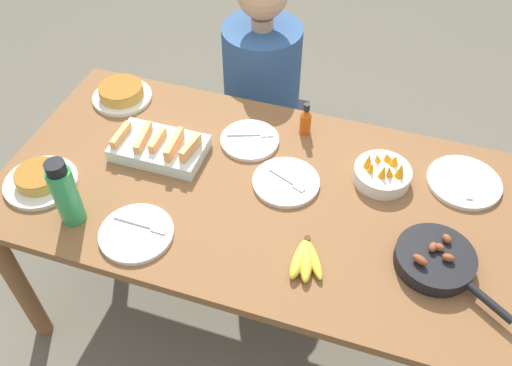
% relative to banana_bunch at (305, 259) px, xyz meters
% --- Properties ---
extents(ground_plane, '(14.00, 14.00, 0.00)m').
position_rel_banana_bunch_xyz_m(ground_plane, '(-0.24, 0.24, -0.78)').
color(ground_plane, '#666051').
extents(dining_table, '(1.78, 0.92, 0.77)m').
position_rel_banana_bunch_xyz_m(dining_table, '(-0.24, 0.24, -0.11)').
color(dining_table, brown).
rests_on(dining_table, ground_plane).
extents(banana_bunch, '(0.12, 0.17, 0.04)m').
position_rel_banana_bunch_xyz_m(banana_bunch, '(0.00, 0.00, 0.00)').
color(banana_bunch, yellow).
rests_on(banana_bunch, dining_table).
extents(melon_tray, '(0.33, 0.20, 0.10)m').
position_rel_banana_bunch_xyz_m(melon_tray, '(-0.62, 0.30, 0.01)').
color(melon_tray, silver).
rests_on(melon_tray, dining_table).
extents(skillet, '(0.35, 0.28, 0.08)m').
position_rel_banana_bunch_xyz_m(skillet, '(0.38, 0.11, 0.01)').
color(skillet, black).
rests_on(skillet, dining_table).
extents(frittata_plate_center, '(0.24, 0.24, 0.06)m').
position_rel_banana_bunch_xyz_m(frittata_plate_center, '(-0.91, 0.55, 0.01)').
color(frittata_plate_center, silver).
rests_on(frittata_plate_center, dining_table).
extents(frittata_plate_side, '(0.25, 0.25, 0.06)m').
position_rel_banana_bunch_xyz_m(frittata_plate_side, '(-0.95, 0.03, 0.00)').
color(frittata_plate_side, silver).
rests_on(frittata_plate_side, dining_table).
extents(empty_plate_near_front, '(0.23, 0.23, 0.02)m').
position_rel_banana_bunch_xyz_m(empty_plate_near_front, '(-0.15, 0.30, -0.01)').
color(empty_plate_near_front, silver).
rests_on(empty_plate_near_front, dining_table).
extents(empty_plate_far_left, '(0.24, 0.24, 0.02)m').
position_rel_banana_bunch_xyz_m(empty_plate_far_left, '(-0.54, -0.06, -0.01)').
color(empty_plate_far_left, silver).
rests_on(empty_plate_far_left, dining_table).
extents(empty_plate_far_right, '(0.22, 0.22, 0.02)m').
position_rel_banana_bunch_xyz_m(empty_plate_far_right, '(-0.33, 0.46, -0.01)').
color(empty_plate_far_right, silver).
rests_on(empty_plate_far_right, dining_table).
extents(empty_plate_mid_edge, '(0.25, 0.25, 0.02)m').
position_rel_banana_bunch_xyz_m(empty_plate_mid_edge, '(0.44, 0.49, -0.01)').
color(empty_plate_mid_edge, silver).
rests_on(empty_plate_mid_edge, dining_table).
extents(fruit_bowl_mango, '(0.20, 0.20, 0.10)m').
position_rel_banana_bunch_xyz_m(fruit_bowl_mango, '(0.17, 0.42, 0.01)').
color(fruit_bowl_mango, silver).
rests_on(fruit_bowl_mango, dining_table).
extents(water_bottle, '(0.08, 0.08, 0.25)m').
position_rel_banana_bunch_xyz_m(water_bottle, '(-0.76, -0.06, 0.10)').
color(water_bottle, '#2D9351').
rests_on(water_bottle, dining_table).
extents(hot_sauce_bottle, '(0.04, 0.04, 0.13)m').
position_rel_banana_bunch_xyz_m(hot_sauce_bottle, '(-0.15, 0.58, 0.04)').
color(hot_sauce_bottle, '#C64C0F').
rests_on(hot_sauce_bottle, dining_table).
extents(person_figure, '(0.38, 0.38, 1.18)m').
position_rel_banana_bunch_xyz_m(person_figure, '(-0.45, 0.98, -0.30)').
color(person_figure, black).
rests_on(person_figure, ground_plane).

